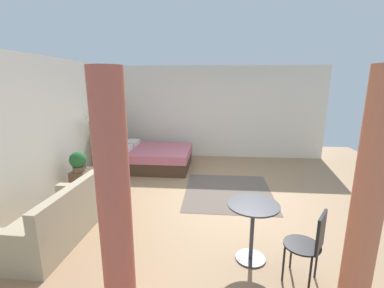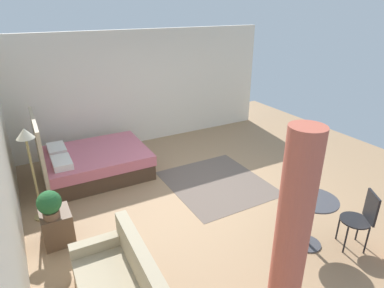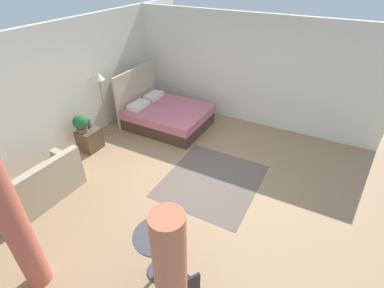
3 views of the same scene
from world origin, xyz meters
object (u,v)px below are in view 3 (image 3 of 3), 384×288
at_px(couch, 38,188).
at_px(potted_plant, 81,123).
at_px(nightstand, 90,139).
at_px(balcony_table, 159,247).
at_px(bed, 166,115).
at_px(floor_lamp, 100,86).
at_px(vase, 89,123).

bearing_deg(couch, potted_plant, 16.65).
distance_m(couch, nightstand, 1.72).
bearing_deg(balcony_table, bed, 31.57).
bearing_deg(potted_plant, bed, -27.57).
bearing_deg(balcony_table, floor_lamp, 51.84).
height_order(vase, floor_lamp, floor_lamp).
relative_size(bed, couch, 1.28).
xyz_separation_m(bed, potted_plant, (-1.84, 0.96, 0.40)).
height_order(couch, nightstand, couch).
distance_m(nightstand, potted_plant, 0.47).
xyz_separation_m(vase, floor_lamp, (0.62, 0.11, 0.62)).
relative_size(potted_plant, floor_lamp, 0.26).
bearing_deg(bed, floor_lamp, 133.23).
bearing_deg(potted_plant, balcony_table, -118.68).
distance_m(couch, floor_lamp, 2.64).
distance_m(nightstand, balcony_table, 3.61).
distance_m(bed, nightstand, 1.97).
bearing_deg(vase, balcony_table, -121.67).
xyz_separation_m(couch, balcony_table, (-0.16, -2.68, 0.24)).
height_order(bed, balcony_table, bed).
bearing_deg(floor_lamp, potted_plant, -172.70).
distance_m(couch, potted_plant, 1.68).
xyz_separation_m(nightstand, potted_plant, (-0.10, 0.04, 0.46)).
height_order(nightstand, balcony_table, balcony_table).
bearing_deg(nightstand, couch, -165.72).
height_order(floor_lamp, balcony_table, floor_lamp).
bearing_deg(couch, bed, -8.24).
xyz_separation_m(potted_plant, vase, (0.22, -0.00, -0.10)).
bearing_deg(nightstand, potted_plant, 156.14).
height_order(nightstand, floor_lamp, floor_lamp).
distance_m(floor_lamp, balcony_table, 4.20).
relative_size(nightstand, balcony_table, 0.64).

